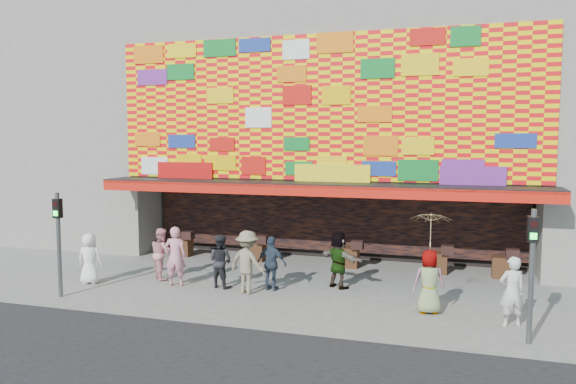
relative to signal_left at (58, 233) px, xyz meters
name	(u,v)px	position (x,y,z in m)	size (l,w,h in m)	color
ground	(283,301)	(6.20, 1.50, -1.86)	(90.00, 90.00, 0.00)	slate
shop_building	(344,121)	(6.20, 9.68, 3.37)	(15.20, 9.40, 10.00)	gray
neighbor_left	(73,107)	(-6.80, 9.50, 4.14)	(11.00, 8.00, 12.00)	gray
signal_left	(58,233)	(0.00, 0.00, 0.00)	(0.22, 0.20, 3.00)	#59595B
signal_right	(532,261)	(12.40, 0.00, 0.00)	(0.22, 0.20, 3.00)	#59595B
ped_a	(90,258)	(-0.12, 1.50, -1.07)	(0.78, 0.51, 1.59)	white
ped_b	(175,256)	(2.56, 2.06, -0.94)	(0.67, 0.44, 1.84)	pink
ped_c	(220,261)	(3.95, 2.32, -1.05)	(0.79, 0.61, 1.62)	black
ped_d	(248,262)	(4.99, 1.92, -0.93)	(1.20, 0.69, 1.85)	#7C725A
ped_e	(272,263)	(5.55, 2.44, -1.05)	(0.95, 0.40, 1.63)	#2E3C50
ped_f	(339,260)	(7.39, 3.33, -1.00)	(1.59, 0.51, 1.71)	gray
ped_g	(429,282)	(10.16, 1.57, -1.03)	(0.81, 0.53, 1.67)	gray
ped_h	(512,291)	(12.12, 1.13, -1.01)	(0.62, 0.41, 1.71)	silver
ped_i	(162,253)	(1.72, 2.70, -1.03)	(0.80, 0.63, 1.66)	pink
parasol	(431,231)	(10.16, 1.57, 0.31)	(1.13, 1.15, 1.88)	#F5DD9B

